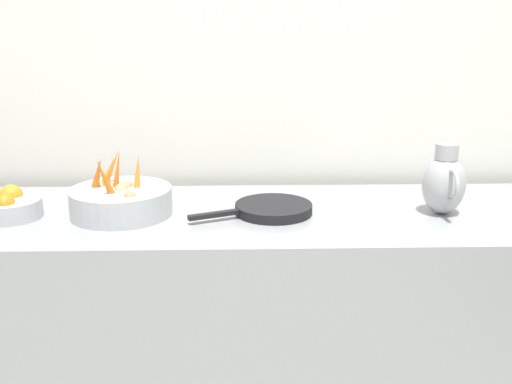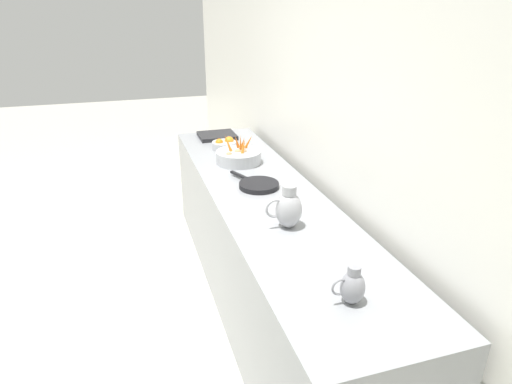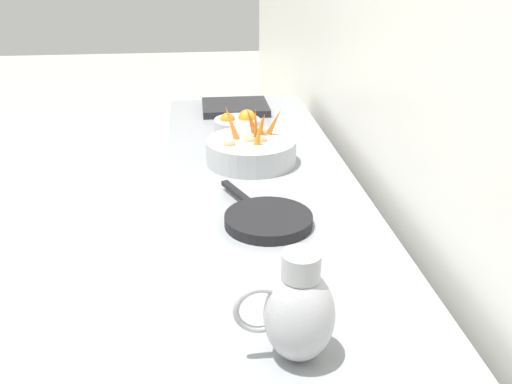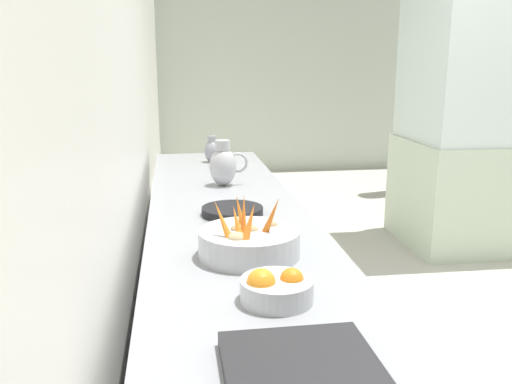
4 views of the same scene
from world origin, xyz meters
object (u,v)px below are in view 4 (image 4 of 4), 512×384
at_px(skillet_on_counter, 233,211).
at_px(support_column, 430,67).
at_px(vegetable_colander, 249,242).
at_px(orange_bowl, 276,288).
at_px(metal_pitcher_short, 212,150).
at_px(glass_block_booth, 483,116).
at_px(metal_pitcher_tall, 223,165).

xyz_separation_m(skillet_on_counter, support_column, (2.78, 3.83, 0.59)).
height_order(vegetable_colander, support_column, support_column).
height_order(vegetable_colander, orange_bowl, vegetable_colander).
height_order(metal_pitcher_short, glass_block_booth, glass_block_booth).
relative_size(vegetable_colander, orange_bowl, 1.69).
distance_m(vegetable_colander, glass_block_booth, 3.40).
bearing_deg(support_column, orange_bowl, -120.14).
height_order(skillet_on_counter, support_column, support_column).
bearing_deg(glass_block_booth, metal_pitcher_tall, -150.54).
bearing_deg(metal_pitcher_tall, vegetable_colander, -90.95).
relative_size(vegetable_colander, skillet_on_counter, 0.82).
bearing_deg(metal_pitcher_short, support_column, 42.04).
distance_m(metal_pitcher_short, skillet_on_counter, 1.34).
relative_size(metal_pitcher_short, support_column, 0.06).
distance_m(vegetable_colander, metal_pitcher_short, 1.87).
bearing_deg(support_column, vegetable_colander, -122.47).
bearing_deg(support_column, skillet_on_counter, -125.93).
height_order(metal_pitcher_short, support_column, support_column).
height_order(skillet_on_counter, glass_block_booth, glass_block_booth).
bearing_deg(orange_bowl, metal_pitcher_tall, 90.20).
xyz_separation_m(glass_block_booth, support_column, (0.44, 1.91, 0.39)).
height_order(orange_bowl, skillet_on_counter, orange_bowl).
distance_m(orange_bowl, skillet_on_counter, 0.92).
height_order(vegetable_colander, glass_block_booth, glass_block_booth).
xyz_separation_m(metal_pitcher_short, glass_block_booth, (2.33, 0.59, 0.14)).
bearing_deg(glass_block_booth, vegetable_colander, -133.64).
bearing_deg(skillet_on_counter, orange_bowl, -88.71).
xyz_separation_m(vegetable_colander, metal_pitcher_tall, (0.02, 1.14, 0.06)).
bearing_deg(support_column, metal_pitcher_tall, -130.58).
relative_size(orange_bowl, glass_block_booth, 0.09).
height_order(metal_pitcher_short, skillet_on_counter, metal_pitcher_short).
height_order(vegetable_colander, skillet_on_counter, vegetable_colander).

